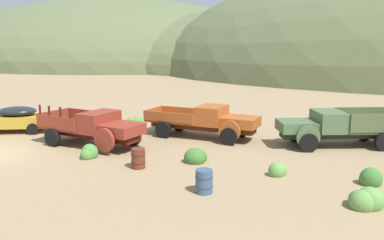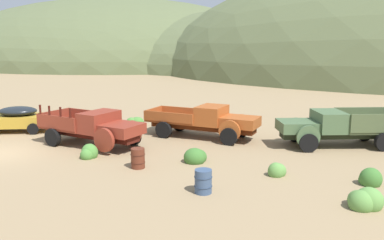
% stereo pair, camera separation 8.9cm
% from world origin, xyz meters
% --- Properties ---
extents(ground_plane, '(300.00, 300.00, 0.00)m').
position_xyz_m(ground_plane, '(0.00, 0.00, 0.00)').
color(ground_plane, '#937A56').
extents(hill_far_left, '(88.89, 74.48, 31.53)m').
position_xyz_m(hill_far_left, '(-29.73, 80.22, 0.00)').
color(hill_far_left, '#56603D').
rests_on(hill_far_left, ground).
extents(hill_center, '(86.21, 54.68, 25.10)m').
position_xyz_m(hill_center, '(12.95, 70.34, 0.00)').
color(hill_center, '#56603D').
rests_on(hill_center, ground).
extents(car_mustard, '(4.94, 3.24, 1.57)m').
position_xyz_m(car_mustard, '(-2.80, 4.49, 0.82)').
color(car_mustard, '#B28928').
rests_on(car_mustard, ground).
extents(truck_rust_red, '(6.19, 3.73, 2.16)m').
position_xyz_m(truck_rust_red, '(4.02, 2.48, 1.02)').
color(truck_rust_red, '#42140D').
rests_on(truck_rust_red, ground).
extents(truck_oxide_orange, '(6.81, 3.31, 1.89)m').
position_xyz_m(truck_oxide_orange, '(9.41, 5.70, 1.00)').
color(truck_oxide_orange, '#51220D').
rests_on(truck_oxide_orange, ground).
extents(truck_weathered_green, '(6.74, 3.90, 1.91)m').
position_xyz_m(truck_weathered_green, '(15.99, 5.48, 1.02)').
color(truck_weathered_green, '#232B1B').
rests_on(truck_weathered_green, ground).
extents(oil_drum_spare, '(0.65, 0.65, 0.89)m').
position_xyz_m(oil_drum_spare, '(7.43, -0.55, 0.45)').
color(oil_drum_spare, '#5B2819').
rests_on(oil_drum_spare, ground).
extents(oil_drum_by_truck, '(0.67, 0.67, 0.89)m').
position_xyz_m(oil_drum_by_truck, '(10.87, -2.78, 0.45)').
color(oil_drum_by_truck, '#384C6B').
rests_on(oil_drum_by_truck, ground).
extents(bush_near_barrel, '(1.16, 1.00, 0.93)m').
position_xyz_m(bush_near_barrel, '(16.41, -2.82, 0.23)').
color(bush_near_barrel, '#5B8E42').
rests_on(bush_near_barrel, ground).
extents(bush_front_left, '(0.87, 0.79, 0.89)m').
position_xyz_m(bush_front_left, '(16.99, -0.38, 0.22)').
color(bush_front_left, '#3D702D').
rests_on(bush_front_left, ground).
extents(bush_back_edge, '(0.76, 0.75, 0.74)m').
position_xyz_m(bush_back_edge, '(13.44, -0.12, 0.19)').
color(bush_back_edge, '#5B8E42').
rests_on(bush_back_edge, ground).
extents(bush_front_right, '(0.82, 0.90, 0.87)m').
position_xyz_m(bush_front_right, '(4.55, 0.39, 0.22)').
color(bush_front_right, '#4C8438').
rests_on(bush_front_right, ground).
extents(bush_lone_scrub, '(1.12, 0.95, 0.65)m').
position_xyz_m(bush_lone_scrub, '(3.76, 8.33, 0.18)').
color(bush_lone_scrub, '#4C8438').
rests_on(bush_lone_scrub, ground).
extents(bush_between_trucks, '(1.02, 1.10, 0.88)m').
position_xyz_m(bush_between_trucks, '(9.70, 0.96, 0.23)').
color(bush_between_trucks, '#3D702D').
rests_on(bush_between_trucks, ground).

